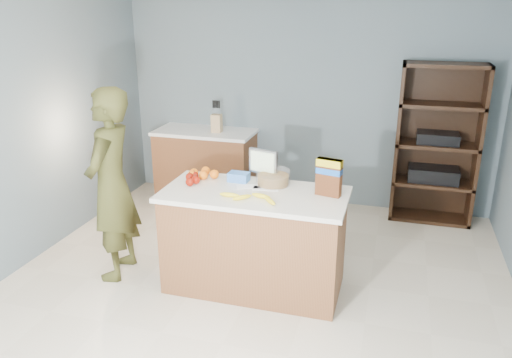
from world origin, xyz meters
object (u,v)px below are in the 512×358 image
(person, at_px, (112,185))
(tv, at_px, (263,163))
(shelving_unit, at_px, (436,147))
(counter_peninsula, at_px, (254,244))
(cereal_box, at_px, (329,175))

(person, height_order, tv, person)
(tv, bearing_deg, shelving_unit, 48.00)
(counter_peninsula, xyz_separation_m, cereal_box, (0.61, 0.10, 0.67))
(person, distance_m, cereal_box, 1.92)
(shelving_unit, bearing_deg, cereal_box, -115.82)
(person, relative_size, tv, 6.19)
(cereal_box, bearing_deg, person, -173.46)
(tv, relative_size, cereal_box, 0.90)
(shelving_unit, distance_m, person, 3.57)
(shelving_unit, distance_m, tv, 2.34)
(counter_peninsula, relative_size, cereal_box, 5.00)
(counter_peninsula, distance_m, tv, 0.72)
(counter_peninsula, bearing_deg, tv, 91.79)
(tv, bearing_deg, counter_peninsula, -88.21)
(counter_peninsula, distance_m, cereal_box, 0.91)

